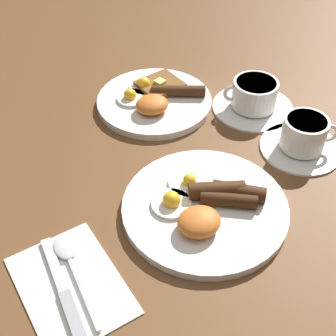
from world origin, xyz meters
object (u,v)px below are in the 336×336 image
at_px(knife, 64,293).
at_px(spoon, 69,256).
at_px(teacup_near, 303,137).
at_px(breakfast_plate_near, 206,206).
at_px(teacup_far, 254,98).
at_px(breakfast_plate_far, 155,99).

xyz_separation_m(knife, spoon, (0.03, 0.06, 0.00)).
relative_size(teacup_near, knife, 0.83).
distance_m(breakfast_plate_near, teacup_far, 0.31).
xyz_separation_m(breakfast_plate_far, knife, (-0.32, -0.35, -0.01)).
bearing_deg(teacup_far, knife, -153.70).
xyz_separation_m(teacup_far, spoon, (-0.47, -0.19, -0.02)).
bearing_deg(knife, teacup_far, -61.53).
xyz_separation_m(breakfast_plate_near, breakfast_plate_far, (0.06, 0.31, 0.00)).
relative_size(teacup_far, spoon, 0.96).
xyz_separation_m(teacup_near, teacup_far, (-0.01, 0.15, -0.00)).
bearing_deg(breakfast_plate_near, breakfast_plate_far, 78.68).
height_order(knife, spoon, spoon).
bearing_deg(breakfast_plate_near, teacup_near, 11.79).
distance_m(teacup_near, spoon, 0.48).
relative_size(breakfast_plate_far, teacup_far, 1.43).
height_order(teacup_near, knife, teacup_near).
xyz_separation_m(breakfast_plate_near, teacup_far, (0.24, 0.20, 0.01)).
bearing_deg(spoon, teacup_far, -66.60).
xyz_separation_m(breakfast_plate_near, spoon, (-0.23, 0.01, -0.00)).
height_order(breakfast_plate_far, knife, breakfast_plate_far).
height_order(teacup_near, teacup_far, teacup_near).
xyz_separation_m(breakfast_plate_far, spoon, (-0.29, -0.30, -0.00)).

